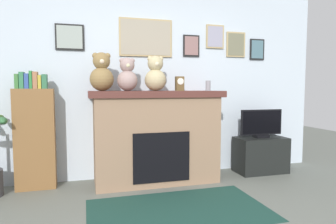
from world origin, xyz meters
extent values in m
cube|color=silver|center=(0.00, 2.00, 1.30)|extent=(5.20, 0.12, 2.60)
cube|color=tan|center=(-0.01, 1.93, 1.90)|extent=(0.72, 0.02, 0.50)
cube|color=#9D937E|center=(-0.01, 1.91, 1.90)|extent=(0.68, 0.00, 0.46)
cube|color=black|center=(-0.99, 1.93, 1.86)|extent=(0.35, 0.02, 0.32)
cube|color=#95A199|center=(-0.99, 1.91, 1.86)|extent=(0.31, 0.00, 0.28)
cube|color=black|center=(1.70, 1.93, 1.80)|extent=(0.24, 0.02, 0.31)
cube|color=slate|center=(1.70, 1.91, 1.80)|extent=(0.20, 0.00, 0.27)
cube|color=black|center=(0.64, 1.93, 1.82)|extent=(0.24, 0.02, 0.30)
cube|color=#886360|center=(0.64, 1.91, 1.82)|extent=(0.20, 0.00, 0.26)
cube|color=tan|center=(1.01, 1.93, 1.96)|extent=(0.27, 0.02, 0.33)
cube|color=#9593A9|center=(1.01, 1.91, 1.96)|extent=(0.23, 0.00, 0.29)
cube|color=tan|center=(1.34, 1.93, 1.86)|extent=(0.30, 0.02, 0.36)
cube|color=#706D54|center=(1.34, 1.91, 1.86)|extent=(0.26, 0.00, 0.32)
cube|color=#907055|center=(0.06, 1.64, 0.55)|extent=(1.56, 0.60, 1.10)
cube|color=#542B25|center=(0.06, 1.64, 1.14)|extent=(1.68, 0.66, 0.08)
cube|color=black|center=(0.06, 1.34, 0.38)|extent=(0.70, 0.02, 0.61)
cube|color=brown|center=(-1.41, 1.74, 0.61)|extent=(0.46, 0.16, 1.21)
cube|color=#3A7336|center=(-1.58, 1.74, 1.30)|extent=(0.04, 0.13, 0.17)
cube|color=#307548|center=(-1.53, 1.74, 1.31)|extent=(0.05, 0.13, 0.19)
cube|color=#304C93|center=(-1.47, 1.74, 1.30)|extent=(0.05, 0.13, 0.18)
cube|color=#2B7C39|center=(-1.43, 1.74, 1.32)|extent=(0.03, 0.13, 0.21)
cube|color=#A06845|center=(-1.38, 1.74, 1.31)|extent=(0.05, 0.13, 0.20)
cube|color=gold|center=(-1.33, 1.74, 1.29)|extent=(0.04, 0.13, 0.16)
cube|color=#306A45|center=(-1.28, 1.74, 1.30)|extent=(0.06, 0.13, 0.17)
ellipsoid|color=#346F3C|center=(-1.73, 1.65, 0.85)|extent=(0.20, 0.37, 0.08)
cube|color=black|center=(1.62, 1.64, 0.25)|extent=(0.72, 0.40, 0.51)
cube|color=black|center=(1.62, 1.64, 0.53)|extent=(0.20, 0.14, 0.04)
cube|color=black|center=(1.62, 1.64, 0.73)|extent=(0.65, 0.03, 0.36)
cube|color=black|center=(1.62, 1.62, 0.73)|extent=(0.61, 0.00, 0.32)
cube|color=#1B4037|center=(0.06, 0.66, 0.00)|extent=(1.79, 1.05, 0.01)
cylinder|color=gray|center=(0.78, 1.62, 1.25)|extent=(0.07, 0.07, 0.14)
cube|color=brown|center=(0.37, 1.62, 1.28)|extent=(0.11, 0.07, 0.19)
cylinder|color=white|center=(0.37, 1.58, 1.31)|extent=(0.09, 0.01, 0.09)
sphere|color=olive|center=(-0.62, 1.62, 1.33)|extent=(0.29, 0.29, 0.29)
sphere|color=olive|center=(-0.62, 1.62, 1.55)|extent=(0.21, 0.21, 0.21)
sphere|color=olive|center=(-0.69, 1.62, 1.61)|extent=(0.07, 0.07, 0.07)
sphere|color=olive|center=(-0.55, 1.62, 1.61)|extent=(0.07, 0.07, 0.07)
sphere|color=beige|center=(-0.62, 1.54, 1.54)|extent=(0.06, 0.06, 0.06)
sphere|color=#A58A85|center=(-0.31, 1.62, 1.31)|extent=(0.26, 0.26, 0.26)
sphere|color=#A58A85|center=(-0.31, 1.62, 1.50)|extent=(0.18, 0.18, 0.18)
sphere|color=#A58A85|center=(-0.37, 1.62, 1.56)|extent=(0.06, 0.06, 0.06)
sphere|color=#A58A85|center=(-0.24, 1.62, 1.56)|extent=(0.06, 0.06, 0.06)
sphere|color=beige|center=(-0.31, 1.55, 1.49)|extent=(0.06, 0.06, 0.06)
sphere|color=tan|center=(0.05, 1.62, 1.32)|extent=(0.28, 0.28, 0.28)
sphere|color=tan|center=(0.05, 1.62, 1.53)|extent=(0.20, 0.20, 0.20)
sphere|color=tan|center=(-0.02, 1.62, 1.59)|extent=(0.07, 0.07, 0.07)
sphere|color=tan|center=(0.12, 1.62, 1.59)|extent=(0.07, 0.07, 0.07)
sphere|color=beige|center=(0.05, 1.54, 1.52)|extent=(0.06, 0.06, 0.06)
camera|label=1|loc=(-0.83, -2.09, 1.22)|focal=31.83mm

